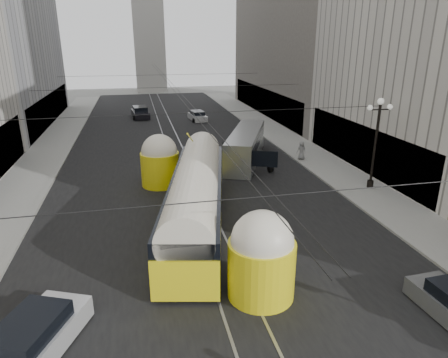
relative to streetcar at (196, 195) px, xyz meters
name	(u,v)px	position (x,y,z in m)	size (l,w,h in m)	color
road	(175,148)	(0.50, 17.64, -1.90)	(20.00, 85.00, 0.02)	black
sidewalk_left	(53,145)	(-11.50, 21.14, -1.82)	(4.00, 72.00, 0.15)	gray
sidewalk_right	(278,134)	(12.50, 21.14, -1.82)	(4.00, 72.00, 0.15)	gray
rail_left	(167,149)	(-0.25, 17.64, -1.90)	(0.12, 85.00, 0.04)	gray
rail_right	(183,148)	(1.25, 17.64, -1.90)	(0.12, 85.00, 0.04)	gray
distant_tower	(147,14)	(0.50, 65.14, 13.07)	(6.00, 6.00, 31.36)	#B2AFA8
lamppost_right_mid	(376,138)	(13.10, 3.14, 1.85)	(1.86, 0.44, 6.37)	black
catenary	(175,89)	(0.62, 16.63, 3.99)	(25.00, 72.00, 0.23)	black
streetcar	(196,195)	(0.00, 0.00, 0.00)	(5.98, 17.35, 3.88)	yellow
city_bus	(246,145)	(6.21, 11.95, -0.42)	(6.17, 11.04, 2.70)	#95989A
sedan_silver	(32,340)	(-7.00, -8.94, -1.22)	(3.63, 5.08, 1.48)	#B7B8BC
sedan_white_far	(197,116)	(4.89, 31.30, -1.32)	(2.15, 4.23, 1.28)	silver
sedan_dark_far	(140,113)	(-2.48, 34.97, -1.20)	(2.50, 5.06, 1.54)	black
pedestrian_sidewalk_right	(301,150)	(11.00, 10.80, -0.92)	(0.80, 0.49, 1.64)	slate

